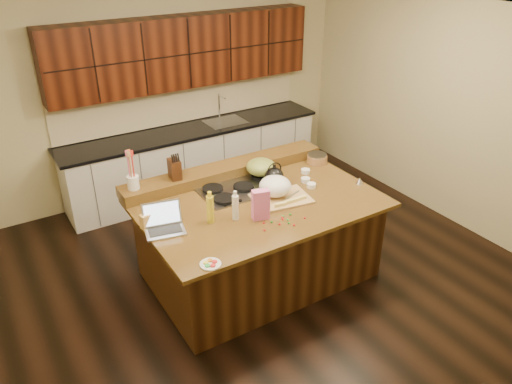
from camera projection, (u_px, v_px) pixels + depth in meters
room at (259, 162)px, 4.86m from camera, size 5.52×5.02×2.72m
island at (258, 238)px, 5.28m from camera, size 2.40×1.60×0.92m
back_ledge at (225, 170)px, 5.56m from camera, size 2.40×0.30×0.12m
cooktop at (244, 188)px, 5.28m from camera, size 0.92×0.52×0.05m
back_counter at (192, 124)px, 6.84m from camera, size 3.70×0.66×2.40m
kettle at (274, 176)px, 5.27m from camera, size 0.23×0.23×0.18m
green_bowl at (261, 167)px, 5.46m from camera, size 0.36×0.36×0.18m
laptop at (164, 223)px, 4.56m from camera, size 0.40×0.35×0.25m
oil_bottle at (210, 209)px, 4.64m from camera, size 0.08×0.08×0.27m
vinegar_bottle at (235, 208)px, 4.69m from camera, size 0.08×0.08×0.25m
wooden_tray at (277, 189)px, 5.07m from camera, size 0.63×0.50×0.23m
ramekin_a at (311, 185)px, 5.32m from camera, size 0.12×0.12×0.04m
ramekin_b at (305, 180)px, 5.43m from camera, size 0.10×0.10×0.04m
ramekin_c at (305, 171)px, 5.63m from camera, size 0.13×0.13×0.04m
strainer_bowl at (317, 159)px, 5.87m from camera, size 0.30×0.30×0.09m
kitchen_timer at (360, 180)px, 5.39m from camera, size 0.09×0.09×0.07m
pink_bag at (261, 205)px, 4.69m from camera, size 0.18×0.12×0.30m
candy_plate at (210, 264)px, 4.11m from camera, size 0.20×0.20×0.01m
package_box at (146, 221)px, 4.58m from camera, size 0.11×0.09×0.14m
utensil_crock at (133, 182)px, 5.01m from camera, size 0.16×0.16×0.14m
knife_block at (175, 169)px, 5.21m from camera, size 0.12×0.18×0.21m
gumdrop_0 at (305, 218)px, 4.75m from camera, size 0.02×0.02×0.02m
gumdrop_1 at (290, 214)px, 4.81m from camera, size 0.02×0.02×0.02m
gumdrop_2 at (280, 224)px, 4.65m from camera, size 0.02×0.02×0.02m
gumdrop_3 at (283, 216)px, 4.78m from camera, size 0.02×0.02×0.02m
gumdrop_4 at (283, 219)px, 4.73m from camera, size 0.02×0.02×0.02m
gumdrop_5 at (283, 216)px, 4.78m from camera, size 0.02×0.02×0.02m
gumdrop_6 at (264, 223)px, 4.67m from camera, size 0.02×0.02×0.02m
gumdrop_7 at (272, 222)px, 4.69m from camera, size 0.02×0.02×0.02m
gumdrop_8 at (294, 225)px, 4.64m from camera, size 0.02×0.02×0.02m
gumdrop_9 at (289, 223)px, 4.67m from camera, size 0.02×0.02×0.02m
gumdrop_10 at (282, 218)px, 4.76m from camera, size 0.02×0.02×0.02m
gumdrop_11 at (288, 220)px, 4.72m from camera, size 0.02×0.02×0.02m
gumdrop_12 at (265, 230)px, 4.56m from camera, size 0.02×0.02×0.02m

